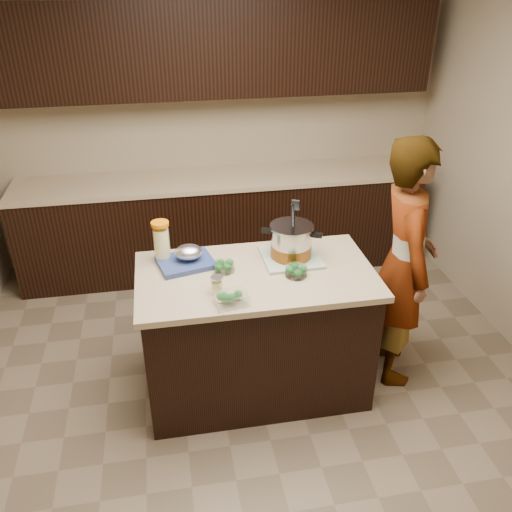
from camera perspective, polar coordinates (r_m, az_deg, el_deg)
The scene contains 13 objects.
ground_plane at distance 3.85m, azimuth 0.00°, elevation -13.40°, with size 4.00×4.00×0.00m, color brown.
room_shell at distance 2.98m, azimuth 0.00°, elevation 11.78°, with size 4.04×4.04×2.72m.
back_cabinets at distance 4.86m, azimuth -3.71°, elevation 8.99°, with size 3.60×0.63×2.33m.
island at distance 3.56m, azimuth 0.00°, elevation -8.01°, with size 1.46×0.81×0.90m.
dish_towel at distance 3.47m, azimuth 3.68°, elevation -0.12°, with size 0.36×0.36×0.02m, color #547D59.
stock_pot at distance 3.43m, azimuth 3.73°, elevation 1.36°, with size 0.37×0.36×0.39m.
lemonade_pitcher at distance 3.44m, azimuth -9.90°, elevation 1.32°, with size 0.12×0.12×0.27m.
mason_jar at distance 3.10m, azimuth -4.13°, elevation -3.11°, with size 0.08×0.08×0.12m.
broccoli_tub_left at distance 3.33m, azimuth -3.38°, elevation -1.16°, with size 0.14×0.14×0.06m.
broccoli_tub_right at distance 3.28m, azimuth 4.25°, elevation -1.67°, with size 0.17×0.17×0.06m.
broccoli_tub_rect at distance 3.02m, azimuth -2.67°, elevation -4.59°, with size 0.21×0.17×0.07m.
blue_tray at distance 3.41m, azimuth -7.28°, elevation -0.27°, with size 0.39×0.34×0.13m.
person at distance 3.64m, azimuth 15.30°, elevation -0.80°, with size 0.62×0.41×1.70m, color gray.
Camera 1 is at (-0.51, -2.80, 2.60)m, focal length 38.00 mm.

